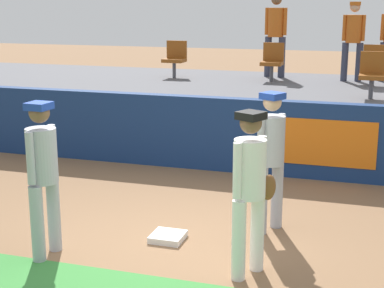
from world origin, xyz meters
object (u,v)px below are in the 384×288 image
object	(u,v)px
seat_front_right	(372,72)
spectator_capped	(276,29)
first_base	(168,237)
seat_back_right	(374,63)
seat_back_center	(272,60)
player_runner_visitor	(271,152)
seat_back_left	(175,57)
player_fielder_home	(250,183)
player_coach_visitor	(43,169)
spectator_casual	(353,36)

from	to	relation	value
seat_front_right	spectator_capped	size ratio (longest dim) A/B	0.45
first_base	seat_back_right	xyz separation A→B (m)	(2.25, 6.49, 1.60)
seat_back_center	seat_back_right	size ratio (longest dim) A/B	1.00
first_base	player_runner_visitor	size ratio (longest dim) A/B	0.22
seat_front_right	spectator_capped	xyz separation A→B (m)	(-2.21, 2.57, 0.62)
seat_front_right	seat_back_center	bearing A→B (deg)	139.81
first_base	seat_back_left	xyz separation A→B (m)	(-2.14, 6.49, 1.60)
first_base	player_fielder_home	bearing A→B (deg)	-28.50
first_base	seat_back_right	bearing A→B (deg)	70.85
seat_back_left	player_fielder_home	bearing A→B (deg)	-65.18
first_base	seat_front_right	world-z (taller)	seat_front_right
player_fielder_home	player_coach_visitor	distance (m)	2.36
seat_back_left	spectator_casual	bearing A→B (deg)	7.80
seat_back_center	seat_back_left	bearing A→B (deg)	179.99
seat_back_right	spectator_casual	world-z (taller)	spectator_casual
player_coach_visitor	seat_back_center	distance (m)	7.48
seat_back_center	spectator_capped	size ratio (longest dim) A/B	0.45
player_runner_visitor	player_coach_visitor	world-z (taller)	player_coach_visitor
player_runner_visitor	seat_back_right	distance (m)	5.93
seat_back_left	spectator_casual	size ratio (longest dim) A/B	0.49
seat_back_center	player_coach_visitor	bearing A→B (deg)	-100.16
player_coach_visitor	first_base	bearing A→B (deg)	129.23
seat_back_center	spectator_casual	size ratio (longest dim) A/B	0.49
first_base	seat_back_right	size ratio (longest dim) A/B	0.48
seat_back_center	seat_back_left	xyz separation A→B (m)	(-2.26, 0.00, 0.00)
spectator_capped	player_fielder_home	bearing A→B (deg)	109.25
seat_front_right	spectator_casual	distance (m)	2.44
spectator_capped	seat_front_right	bearing A→B (deg)	141.90
seat_back_left	spectator_casual	distance (m)	4.00
player_runner_visitor	spectator_capped	bearing A→B (deg)	-142.68
player_runner_visitor	seat_back_right	xyz separation A→B (m)	(1.12, 5.79, 0.60)
first_base	player_coach_visitor	bearing A→B (deg)	-144.56
player_coach_visitor	spectator_casual	xyz separation A→B (m)	(2.98, 7.88, 1.11)
seat_front_right	first_base	bearing A→B (deg)	-115.68
player_coach_visitor	spectator_capped	size ratio (longest dim) A/B	0.96
player_coach_visitor	seat_front_right	xyz separation A→B (m)	(3.45, 5.54, 0.59)
seat_back_center	seat_front_right	world-z (taller)	same
player_coach_visitor	seat_front_right	bearing A→B (deg)	151.90
player_runner_visitor	first_base	bearing A→B (deg)	-30.38
seat_back_left	seat_back_right	xyz separation A→B (m)	(4.39, -0.00, -0.00)
seat_back_left	spectator_capped	bearing A→B (deg)	19.55
first_base	seat_back_center	bearing A→B (deg)	88.90
player_fielder_home	player_coach_visitor	xyz separation A→B (m)	(-2.35, -0.22, 0.01)
seat_back_left	spectator_capped	size ratio (longest dim) A/B	0.45
player_runner_visitor	spectator_casual	size ratio (longest dim) A/B	1.05
seat_back_right	spectator_casual	bearing A→B (deg)	130.92
player_fielder_home	seat_back_left	bearing A→B (deg)	-129.29
spectator_casual	player_coach_visitor	bearing A→B (deg)	67.64
seat_back_center	first_base	bearing A→B (deg)	-91.10
seat_back_center	spectator_capped	distance (m)	1.00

